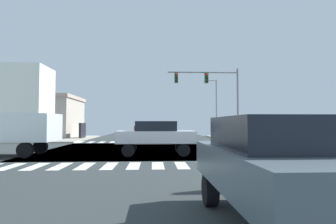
{
  "coord_description": "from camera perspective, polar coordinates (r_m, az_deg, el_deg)",
  "views": [
    {
      "loc": [
        0.06,
        -18.95,
        1.77
      ],
      "look_at": [
        1.42,
        6.93,
        2.82
      ],
      "focal_mm": 29.66,
      "sensor_mm": 36.0,
      "label": 1
    }
  ],
  "objects": [
    {
      "name": "sedan_farside_2",
      "position": [
        44.75,
        -5.66,
        -3.14
      ],
      "size": [
        1.8,
        4.3,
        1.88
      ],
      "rotation": [
        0.0,
        0.0,
        3.14
      ],
      "color": "black",
      "rests_on": "ground"
    },
    {
      "name": "crosswalk_near",
      "position": [
        11.79,
        -4.57,
        -10.92
      ],
      "size": [
        13.5,
        2.0,
        0.01
      ],
      "color": "silver",
      "rests_on": "ground"
    },
    {
      "name": "bank_building",
      "position": [
        38.34,
        -28.87,
        -0.9
      ],
      "size": [
        16.36,
        8.19,
        5.04
      ],
      "color": "#B1A698",
      "rests_on": "ground"
    },
    {
      "name": "street_lamp",
      "position": [
        36.12,
        9.51,
        1.98
      ],
      "size": [
        1.78,
        0.32,
        7.37
      ],
      "color": "gray",
      "rests_on": "ground"
    },
    {
      "name": "sedan_nearside_1",
      "position": [
        4.94,
        20.43,
        -9.73
      ],
      "size": [
        1.8,
        4.3,
        1.88
      ],
      "color": "black",
      "rests_on": "ground"
    },
    {
      "name": "sidewalk_corner_ne",
      "position": [
        33.59,
        19.73,
        -5.08
      ],
      "size": [
        12.0,
        12.0,
        0.14
      ],
      "color": "#A09B91",
      "rests_on": "ground"
    },
    {
      "name": "ground",
      "position": [
        19.04,
        -3.21,
        -7.72
      ],
      "size": [
        90.0,
        90.0,
        0.05
      ],
      "color": "#2F3537"
    },
    {
      "name": "sidewalk_corner_nw",
      "position": [
        33.64,
        -25.96,
        -4.98
      ],
      "size": [
        12.0,
        12.0,
        0.14
      ],
      "color": "#A29E90",
      "rests_on": "ground"
    },
    {
      "name": "traffic_signal_mast",
      "position": [
        27.51,
        8.93,
        5.05
      ],
      "size": [
        6.99,
        0.55,
        7.14
      ],
      "color": "gray",
      "rests_on": "ground"
    },
    {
      "name": "crosswalk_far",
      "position": [
        26.31,
        -3.7,
        -6.16
      ],
      "size": [
        13.5,
        2.0,
        0.01
      ],
      "color": "silver",
      "rests_on": "ground"
    },
    {
      "name": "sedan_trailing_4",
      "position": [
        15.47,
        -2.5,
        -4.73
      ],
      "size": [
        4.3,
        1.8,
        1.88
      ],
      "rotation": [
        0.0,
        0.0,
        1.57
      ],
      "color": "black",
      "rests_on": "ground"
    }
  ]
}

